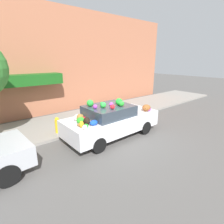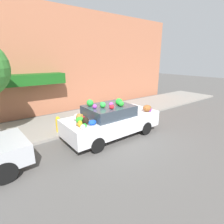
{
  "view_description": "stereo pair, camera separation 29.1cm",
  "coord_description": "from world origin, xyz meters",
  "views": [
    {
      "loc": [
        -4.43,
        -5.36,
        3.2
      ],
      "look_at": [
        0.0,
        0.01,
        1.08
      ],
      "focal_mm": 28.0,
      "sensor_mm": 36.0,
      "label": 1
    },
    {
      "loc": [
        -4.21,
        -5.54,
        3.2
      ],
      "look_at": [
        0.0,
        0.01,
        1.08
      ],
      "focal_mm": 28.0,
      "sensor_mm": 36.0,
      "label": 2
    }
  ],
  "objects": [
    {
      "name": "fire_hydrant",
      "position": [
        -1.76,
        1.6,
        0.46
      ],
      "size": [
        0.2,
        0.2,
        0.7
      ],
      "color": "gold",
      "rests_on": "sidewalk_curb"
    },
    {
      "name": "sidewalk_curb",
      "position": [
        0.0,
        2.7,
        0.06
      ],
      "size": [
        24.0,
        3.2,
        0.11
      ],
      "color": "gray",
      "rests_on": "ground"
    },
    {
      "name": "building_facade",
      "position": [
        -0.12,
        4.92,
        3.01
      ],
      "size": [
        18.0,
        1.2,
        6.11
      ],
      "color": "#B26B4C",
      "rests_on": "ground"
    },
    {
      "name": "ground_plane",
      "position": [
        0.0,
        0.0,
        0.0
      ],
      "size": [
        60.0,
        60.0,
        0.0
      ],
      "primitive_type": "plane",
      "color": "#565451"
    },
    {
      "name": "art_car",
      "position": [
        -0.04,
        0.01,
        0.73
      ],
      "size": [
        4.12,
        1.77,
        1.66
      ],
      "rotation": [
        0.0,
        0.0,
        0.01
      ],
      "color": "silver",
      "rests_on": "ground"
    }
  ]
}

